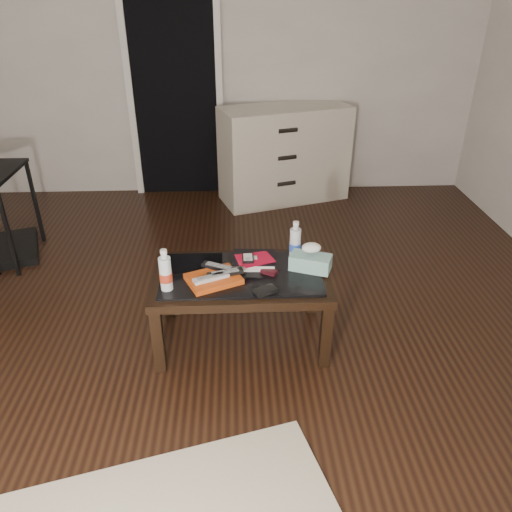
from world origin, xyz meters
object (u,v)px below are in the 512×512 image
(coffee_table, at_px, (241,283))
(dresser, at_px, (284,154))
(water_bottle_right, at_px, (295,240))
(textbook, at_px, (254,260))
(water_bottle_left, at_px, (165,270))
(tissue_box, at_px, (310,262))

(coffee_table, bearing_deg, dresser, 78.44)
(water_bottle_right, bearing_deg, textbook, -166.30)
(water_bottle_left, relative_size, tissue_box, 1.03)
(coffee_table, distance_m, water_bottle_right, 0.41)
(textbook, bearing_deg, water_bottle_left, -148.73)
(textbook, height_order, water_bottle_left, water_bottle_left)
(textbook, bearing_deg, dresser, 83.61)
(dresser, distance_m, textbook, 2.16)
(textbook, xyz_separation_m, water_bottle_right, (0.25, 0.06, 0.10))
(water_bottle_right, distance_m, tissue_box, 0.17)
(textbook, relative_size, tissue_box, 1.09)
(coffee_table, xyz_separation_m, water_bottle_right, (0.32, 0.16, 0.18))
(dresser, xyz_separation_m, water_bottle_right, (-0.13, -2.07, 0.13))
(water_bottle_left, height_order, tissue_box, water_bottle_left)
(water_bottle_right, xyz_separation_m, tissue_box, (0.08, -0.14, -0.07))
(dresser, distance_m, tissue_box, 2.21)
(dresser, height_order, tissue_box, dresser)
(dresser, xyz_separation_m, water_bottle_left, (-0.86, -2.38, 0.13))
(coffee_table, relative_size, tissue_box, 4.35)
(coffee_table, distance_m, water_bottle_left, 0.46)
(coffee_table, distance_m, dresser, 2.28)
(water_bottle_right, bearing_deg, tissue_box, -61.22)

